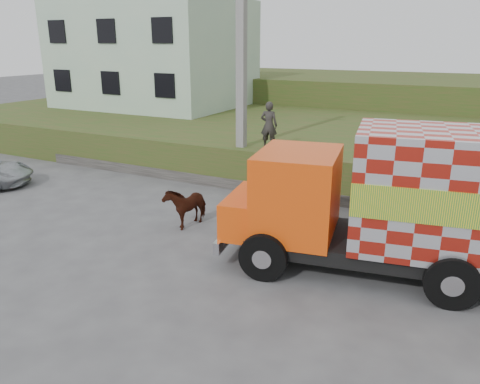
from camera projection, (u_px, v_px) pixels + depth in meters
The scene contains 9 objects.
ground at pixel (200, 232), 13.31m from camera, with size 120.00×120.00×0.00m, color #474749.
embankment at pixel (314, 142), 21.56m from camera, with size 40.00×12.00×1.50m, color #2F521B.
embankment_far at pixel (371, 99), 31.49m from camera, with size 40.00×12.00×3.00m, color #2F521B.
retaining_strip at pixel (213, 180), 17.68m from camera, with size 16.00×0.50×0.40m, color #595651.
building at pixel (155, 54), 27.72m from camera, with size 10.00×8.00×6.00m, color #B6D0B1.
utility_pole at pixel (241, 75), 16.39m from camera, with size 1.20×0.30×8.00m.
cargo_truck at pixel (413, 203), 10.35m from camera, with size 7.97×3.73×3.42m.
cow at pixel (186, 205), 13.75m from camera, with size 0.65×1.43×1.20m, color black.
pedestrian at pixel (269, 125), 16.66m from camera, with size 0.61×0.40×1.68m, color #312F2C.
Camera 1 is at (6.64, -10.44, 5.18)m, focal length 35.00 mm.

